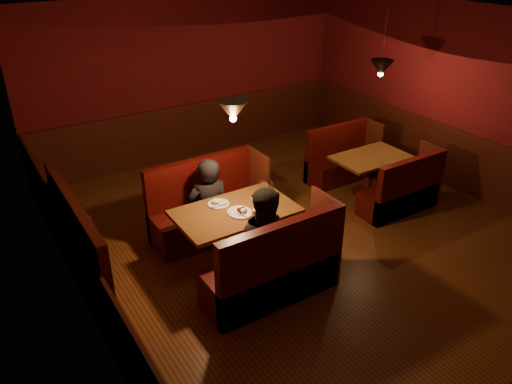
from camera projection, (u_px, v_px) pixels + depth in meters
room at (291, 173)px, 6.39m from camera, size 6.02×7.02×2.92m
main_table at (236, 222)px, 6.17m from camera, size 1.47×0.89×1.03m
main_bench_far at (208, 211)px, 6.92m from camera, size 1.61×0.58×1.10m
main_bench_near at (275, 273)px, 5.67m from camera, size 1.61×0.58×1.10m
second_table at (370, 166)px, 7.92m from camera, size 1.17×0.75×0.66m
second_bench_far at (341, 162)px, 8.54m from camera, size 1.29×0.48×0.92m
second_bench_near at (402, 194)px, 7.50m from camera, size 1.29×0.48×0.92m
diner_a at (208, 190)px, 6.50m from camera, size 0.64×0.48×1.60m
diner_b at (270, 227)px, 5.65m from camera, size 0.97×0.87×1.65m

